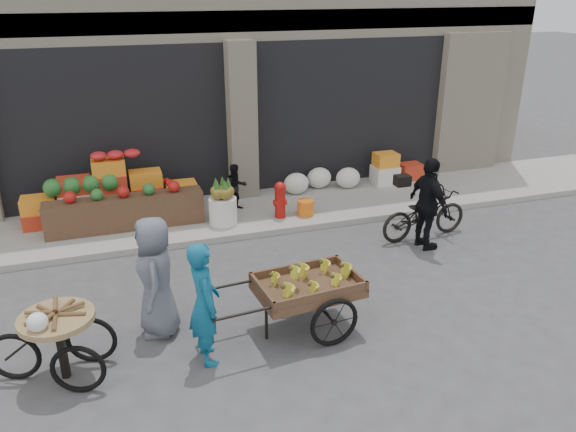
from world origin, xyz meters
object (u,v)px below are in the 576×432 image
object	(u,v)px
fire_hydrant	(280,198)
seated_person	(236,187)
pineapple_bin	(223,211)
vendor_woman	(204,303)
banana_cart	(304,284)
bicycle	(424,214)
vendor_grey	(156,277)
orange_bucket	(306,208)
cyclist	(428,204)
tricycle_cart	(59,336)

from	to	relation	value
fire_hydrant	seated_person	size ratio (longest dim) A/B	0.76
pineapple_bin	vendor_woman	distance (m)	3.97
banana_cart	bicycle	xyz separation A→B (m)	(3.05, 2.10, -0.24)
banana_cart	vendor_grey	bearing A→B (deg)	157.72
fire_hydrant	vendor_grey	xyz separation A→B (m)	(-2.61, -2.99, 0.31)
orange_bucket	seated_person	distance (m)	1.42
cyclist	seated_person	bearing A→B (deg)	43.15
seated_person	cyclist	xyz separation A→B (m)	(2.76, -2.49, 0.23)
vendor_woman	cyclist	distance (m)	4.61
seated_person	vendor_woman	size ratio (longest dim) A/B	0.59
fire_hydrant	cyclist	xyz separation A→B (m)	(2.06, -1.84, 0.31)
vendor_woman	cyclist	xyz separation A→B (m)	(4.19, 1.92, 0.03)
orange_bucket	banana_cart	xyz separation A→B (m)	(-1.29, -3.49, 0.42)
orange_bucket	cyclist	size ratio (longest dim) A/B	0.20
bicycle	cyclist	world-z (taller)	cyclist
pineapple_bin	cyclist	size ratio (longest dim) A/B	0.32
vendor_woman	vendor_grey	world-z (taller)	vendor_grey
pineapple_bin	tricycle_cart	size ratio (longest dim) A/B	0.36
tricycle_cart	vendor_grey	size ratio (longest dim) A/B	0.90
pineapple_bin	fire_hydrant	bearing A→B (deg)	-2.60
bicycle	banana_cart	bearing A→B (deg)	119.84
pineapple_bin	tricycle_cart	bearing A→B (deg)	-126.38
seated_person	vendor_grey	bearing A→B (deg)	-127.69
pineapple_bin	seated_person	size ratio (longest dim) A/B	0.56
orange_bucket	bicycle	distance (m)	2.25
fire_hydrant	banana_cart	distance (m)	3.64
fire_hydrant	seated_person	distance (m)	0.96
orange_bucket	banana_cart	size ratio (longest dim) A/B	0.14
tricycle_cart	bicycle	bearing A→B (deg)	34.27
banana_cart	cyclist	size ratio (longest dim) A/B	1.44
pineapple_bin	bicycle	bearing A→B (deg)	-23.96
orange_bucket	tricycle_cart	size ratio (longest dim) A/B	0.22
pineapple_bin	orange_bucket	size ratio (longest dim) A/B	1.62
pineapple_bin	bicycle	size ratio (longest dim) A/B	0.30
vendor_woman	tricycle_cart	distance (m)	1.67
tricycle_cart	cyclist	xyz separation A→B (m)	(5.84, 1.75, 0.25)
tricycle_cart	seated_person	bearing A→B (deg)	68.68
orange_bucket	pineapple_bin	bearing A→B (deg)	176.42
vendor_grey	banana_cart	bearing A→B (deg)	79.77
fire_hydrant	vendor_grey	bearing A→B (deg)	-131.14
vendor_grey	pineapple_bin	bearing A→B (deg)	160.47
fire_hydrant	orange_bucket	xyz separation A→B (m)	(0.50, -0.05, -0.23)
seated_person	vendor_woman	bearing A→B (deg)	-117.97
pineapple_bin	tricycle_cart	distance (m)	4.52
banana_cart	tricycle_cart	xyz separation A→B (m)	(-2.99, -0.04, -0.12)
banana_cart	cyclist	bearing A→B (deg)	25.69
orange_bucket	vendor_woman	size ratio (longest dim) A/B	0.20
fire_hydrant	tricycle_cart	distance (m)	5.21
pineapple_bin	cyclist	distance (m)	3.71
vendor_grey	bicycle	world-z (taller)	vendor_grey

